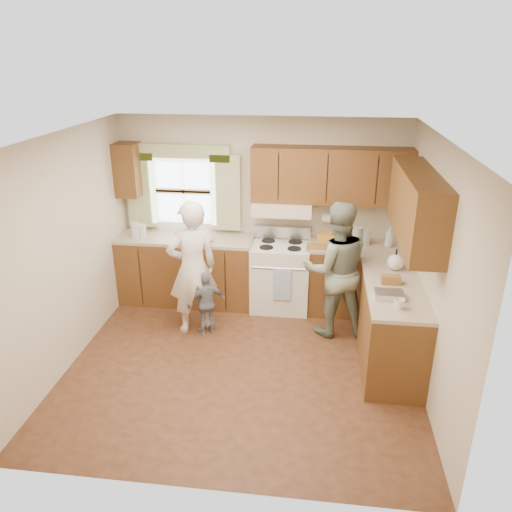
# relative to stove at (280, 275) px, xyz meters

# --- Properties ---
(room) EXTENTS (3.80, 3.80, 3.80)m
(room) POSITION_rel_stove_xyz_m (-0.30, -1.44, 0.78)
(room) COLOR #432314
(room) RESTS_ON ground
(kitchen_fixtures) EXTENTS (3.80, 2.25, 2.15)m
(kitchen_fixtures) POSITION_rel_stove_xyz_m (0.31, -0.36, 0.37)
(kitchen_fixtures) COLOR #47280F
(kitchen_fixtures) RESTS_ON ground
(stove) EXTENTS (0.76, 0.67, 1.07)m
(stove) POSITION_rel_stove_xyz_m (0.00, 0.00, 0.00)
(stove) COLOR silver
(stove) RESTS_ON ground
(woman_left) EXTENTS (0.73, 0.65, 1.67)m
(woman_left) POSITION_rel_stove_xyz_m (-1.00, -0.76, 0.37)
(woman_left) COLOR white
(woman_left) RESTS_ON ground
(woman_right) EXTENTS (0.92, 0.78, 1.67)m
(woman_right) POSITION_rel_stove_xyz_m (0.70, -0.59, 0.37)
(woman_right) COLOR #2C4533
(woman_right) RESTS_ON ground
(child) EXTENTS (0.51, 0.41, 0.82)m
(child) POSITION_rel_stove_xyz_m (-0.83, -0.81, -0.06)
(child) COLOR gray
(child) RESTS_ON ground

